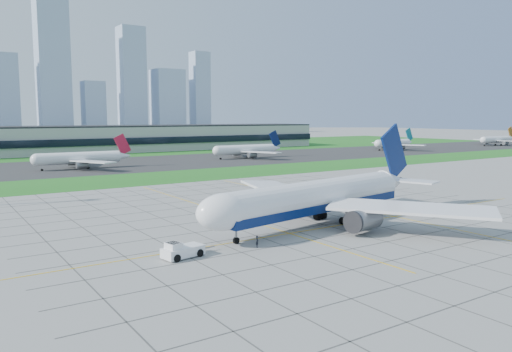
{
  "coord_description": "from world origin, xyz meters",
  "views": [
    {
      "loc": [
        -64.14,
        -72.31,
        21.01
      ],
      "look_at": [
        1.29,
        25.9,
        7.0
      ],
      "focal_mm": 35.0,
      "sensor_mm": 36.0,
      "label": 1
    }
  ],
  "objects_px": {
    "crew_near": "(257,241)",
    "distant_jet_1": "(81,158)",
    "distant_jet_2": "(247,149)",
    "distant_jet_3": "(394,143)",
    "crew_far": "(450,213)",
    "airliner": "(319,198)",
    "pushback_tug": "(181,250)",
    "distant_jet_4": "(497,139)"
  },
  "relations": [
    {
      "from": "crew_near",
      "to": "distant_jet_1",
      "type": "height_order",
      "value": "distant_jet_1"
    },
    {
      "from": "distant_jet_2",
      "to": "distant_jet_3",
      "type": "relative_size",
      "value": 1.0
    },
    {
      "from": "crew_near",
      "to": "crew_far",
      "type": "bearing_deg",
      "value": -71.15
    },
    {
      "from": "crew_near",
      "to": "distant_jet_1",
      "type": "xyz_separation_m",
      "value": [
        8.73,
        141.9,
        3.53
      ]
    },
    {
      "from": "airliner",
      "to": "pushback_tug",
      "type": "bearing_deg",
      "value": -179.15
    },
    {
      "from": "crew_far",
      "to": "distant_jet_4",
      "type": "distance_m",
      "value": 298.99
    },
    {
      "from": "crew_near",
      "to": "pushback_tug",
      "type": "bearing_deg",
      "value": 106.11
    },
    {
      "from": "pushback_tug",
      "to": "airliner",
      "type": "bearing_deg",
      "value": 0.85
    },
    {
      "from": "distant_jet_1",
      "to": "pushback_tug",
      "type": "bearing_deg",
      "value": -98.73
    },
    {
      "from": "airliner",
      "to": "pushback_tug",
      "type": "height_order",
      "value": "airliner"
    },
    {
      "from": "crew_far",
      "to": "distant_jet_4",
      "type": "bearing_deg",
      "value": 45.47
    },
    {
      "from": "pushback_tug",
      "to": "distant_jet_4",
      "type": "bearing_deg",
      "value": 13.54
    },
    {
      "from": "crew_near",
      "to": "distant_jet_3",
      "type": "xyz_separation_m",
      "value": [
        205.64,
        150.57,
        3.52
      ]
    },
    {
      "from": "airliner",
      "to": "distant_jet_2",
      "type": "height_order",
      "value": "airliner"
    },
    {
      "from": "crew_far",
      "to": "distant_jet_1",
      "type": "relative_size",
      "value": 0.04
    },
    {
      "from": "crew_near",
      "to": "crew_far",
      "type": "xyz_separation_m",
      "value": [
        47.25,
        -2.42,
        -0.04
      ]
    },
    {
      "from": "distant_jet_3",
      "to": "distant_jet_1",
      "type": "bearing_deg",
      "value": -177.48
    },
    {
      "from": "airliner",
      "to": "crew_near",
      "type": "xyz_separation_m",
      "value": [
        -19.48,
        -7.58,
        -4.38
      ]
    },
    {
      "from": "distant_jet_1",
      "to": "distant_jet_2",
      "type": "distance_m",
      "value": 84.68
    },
    {
      "from": "pushback_tug",
      "to": "distant_jet_2",
      "type": "height_order",
      "value": "distant_jet_2"
    },
    {
      "from": "crew_near",
      "to": "distant_jet_3",
      "type": "bearing_deg",
      "value": -32.01
    },
    {
      "from": "distant_jet_2",
      "to": "distant_jet_3",
      "type": "height_order",
      "value": "same"
    },
    {
      "from": "distant_jet_2",
      "to": "distant_jet_3",
      "type": "xyz_separation_m",
      "value": [
        112.52,
        1.69,
        -0.0
      ]
    },
    {
      "from": "crew_near",
      "to": "distant_jet_2",
      "type": "height_order",
      "value": "distant_jet_2"
    },
    {
      "from": "distant_jet_2",
      "to": "distant_jet_4",
      "type": "distance_m",
      "value": 215.69
    },
    {
      "from": "airliner",
      "to": "crew_near",
      "type": "height_order",
      "value": "airliner"
    },
    {
      "from": "distant_jet_1",
      "to": "distant_jet_2",
      "type": "relative_size",
      "value": 1.0
    },
    {
      "from": "distant_jet_2",
      "to": "distant_jet_1",
      "type": "bearing_deg",
      "value": -175.27
    },
    {
      "from": "distant_jet_2",
      "to": "distant_jet_4",
      "type": "xyz_separation_m",
      "value": [
        215.59,
        -6.31,
        0.0
      ]
    },
    {
      "from": "distant_jet_2",
      "to": "distant_jet_3",
      "type": "bearing_deg",
      "value": 0.86
    },
    {
      "from": "crew_near",
      "to": "distant_jet_2",
      "type": "relative_size",
      "value": 0.04
    },
    {
      "from": "airliner",
      "to": "crew_near",
      "type": "bearing_deg",
      "value": -168.92
    },
    {
      "from": "distant_jet_4",
      "to": "distant_jet_3",
      "type": "bearing_deg",
      "value": 175.56
    },
    {
      "from": "airliner",
      "to": "crew_far",
      "type": "xyz_separation_m",
      "value": [
        27.76,
        -9.99,
        -4.42
      ]
    },
    {
      "from": "pushback_tug",
      "to": "crew_near",
      "type": "relative_size",
      "value": 4.86
    },
    {
      "from": "distant_jet_3",
      "to": "distant_jet_4",
      "type": "height_order",
      "value": "same"
    },
    {
      "from": "crew_near",
      "to": "distant_jet_4",
      "type": "bearing_deg",
      "value": -43.44
    },
    {
      "from": "airliner",
      "to": "crew_near",
      "type": "relative_size",
      "value": 32.24
    },
    {
      "from": "airliner",
      "to": "distant_jet_2",
      "type": "relative_size",
      "value": 1.45
    },
    {
      "from": "airliner",
      "to": "pushback_tug",
      "type": "relative_size",
      "value": 6.64
    },
    {
      "from": "airliner",
      "to": "distant_jet_3",
      "type": "distance_m",
      "value": 234.73
    },
    {
      "from": "distant_jet_2",
      "to": "crew_near",
      "type": "bearing_deg",
      "value": -122.02
    }
  ]
}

